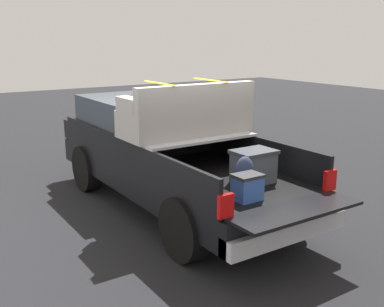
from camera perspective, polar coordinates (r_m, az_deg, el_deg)
ground_plane at (r=8.10m, az=-2.36°, el=-6.70°), size 40.00×40.00×0.00m
pickup_truck at (r=8.11m, az=-3.73°, el=0.44°), size 6.05×2.10×2.23m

